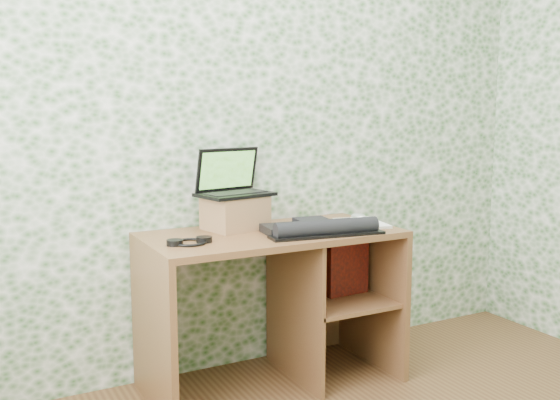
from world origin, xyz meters
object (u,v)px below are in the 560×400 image
desk (283,284)px  riser (235,213)px  notepad (361,223)px  keyboard (319,228)px  laptop (232,184)px

desk → riser: bearing=150.1°
desk → riser: riser is taller
desk → notepad: (0.41, -0.07, 0.28)m
keyboard → notepad: (0.31, 0.09, -0.02)m
notepad → desk: bearing=-178.0°
laptop → notepad: laptop is taller
desk → notepad: notepad is taller
laptop → notepad: (0.61, -0.22, -0.21)m
keyboard → riser: bearing=144.8°
keyboard → notepad: keyboard is taller
desk → keyboard: bearing=-58.3°
laptop → keyboard: laptop is taller
desk → keyboard: keyboard is taller
desk → laptop: laptop is taller
keyboard → notepad: size_ratio=1.93×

